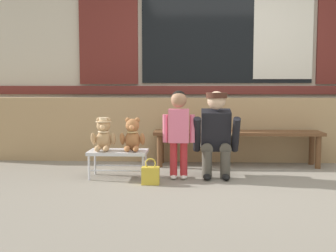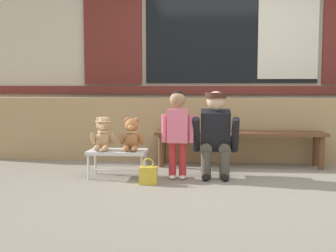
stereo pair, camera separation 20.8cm
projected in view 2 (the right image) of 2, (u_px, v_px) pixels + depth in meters
name	position (u px, v px, depth m)	size (l,w,h in m)	color
ground_plane	(238.00, 185.00, 4.36)	(60.00, 60.00, 0.00)	gray
brick_low_wall	(231.00, 130.00, 5.74)	(7.33, 0.25, 0.85)	tan
shop_facade	(231.00, 38.00, 6.13)	(7.48, 0.26, 3.36)	beige
wooden_bench_long	(239.00, 137.00, 5.37)	(2.10, 0.40, 0.44)	brown
small_display_bench	(118.00, 153.00, 4.74)	(0.64, 0.36, 0.30)	silver
teddy_bear_with_hat	(103.00, 134.00, 4.74)	(0.28, 0.27, 0.36)	tan
teddy_bear_plain	(132.00, 136.00, 4.71)	(0.28, 0.26, 0.36)	#A86B3D
child_standing	(178.00, 125.00, 4.61)	(0.35, 0.18, 0.96)	#B7282D
adult_crouching	(216.00, 134.00, 4.71)	(0.50, 0.49, 0.95)	#4C473D
handbag_on_ground	(148.00, 175.00, 4.40)	(0.18, 0.11, 0.27)	gold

